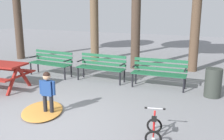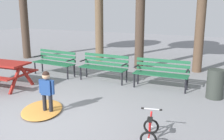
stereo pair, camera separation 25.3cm
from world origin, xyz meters
name	(u,v)px [view 1 (the left image)]	position (x,y,z in m)	size (l,w,h in m)	color
ground	(43,123)	(0.00, 0.00, 0.00)	(36.00, 36.00, 0.00)	gray
park_bench_far_left	(52,61)	(-2.12, 3.31, 0.51)	(1.63, 0.58, 0.85)	#195133
park_bench_left	(102,65)	(-0.23, 3.40, 0.51)	(1.61, 0.48, 0.85)	#195133
park_bench_right	(159,71)	(1.67, 3.40, 0.51)	(1.62, 0.53, 0.85)	#195133
child_standing	(47,90)	(-0.14, 0.42, 0.58)	(0.38, 0.19, 1.00)	black
kids_bicycle	(154,129)	(2.33, 0.23, 0.20)	(0.46, 0.61, 0.54)	black
leaf_pile	(42,111)	(-0.36, 0.47, 0.04)	(1.31, 0.92, 0.07)	#C68438
trash_bin	(213,83)	(3.19, 3.15, 0.39)	(0.44, 0.44, 0.78)	#2D332D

